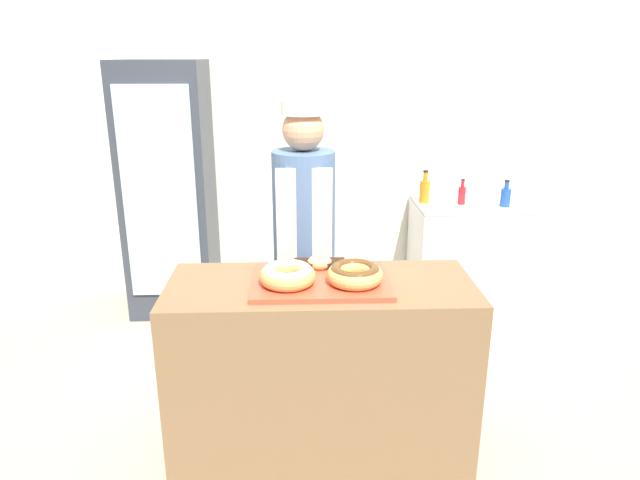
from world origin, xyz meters
The scene contains 15 objects.
ground_plane centered at (0.00, 0.00, 0.00)m, with size 14.00×14.00×0.00m, color #A89E89.
wall_back centered at (0.00, 2.13, 1.35)m, with size 8.00×0.06×2.70m.
display_counter centered at (0.00, 0.00, 0.45)m, with size 1.44×0.59×0.90m.
serving_tray centered at (0.00, 0.00, 0.91)m, with size 0.63×0.46×0.02m.
donut_light_glaze centered at (-0.15, -0.06, 0.97)m, with size 0.26×0.26×0.09m.
donut_chocolate_glaze centered at (0.15, -0.06, 0.97)m, with size 0.26×0.26×0.09m.
donut_mini_center centered at (0.00, 0.15, 0.95)m, with size 0.12×0.12×0.05m.
brownie_back_left centered at (-0.08, 0.15, 0.94)m, with size 0.10×0.10×0.03m.
brownie_back_right centered at (0.08, 0.15, 0.94)m, with size 0.10×0.10×0.03m.
baker_person centered at (-0.07, 0.55, 0.90)m, with size 0.34×0.34×1.69m.
beverage_fridge centered at (-1.07, 1.77, 0.94)m, with size 0.62×0.61×1.88m.
chest_freezer centered at (1.23, 1.77, 0.41)m, with size 0.85×0.60×0.82m.
bottle_orange centered at (0.87, 1.80, 0.92)m, with size 0.08×0.08×0.25m.
bottle_blue centered at (1.46, 1.67, 0.90)m, with size 0.07×0.07×0.20m.
bottle_red centered at (1.15, 1.75, 0.89)m, with size 0.06×0.06×0.20m.
Camera 1 is at (-0.10, -2.45, 1.92)m, focal length 32.00 mm.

